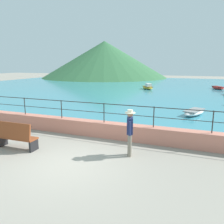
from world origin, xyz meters
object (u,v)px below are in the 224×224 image
object	(u,v)px
bench_main	(15,136)
boat_4	(194,112)
boat_3	(218,88)
boat_5	(148,87)
person_walking	(130,130)

from	to	relation	value
bench_main	boat_4	size ratio (longest dim) A/B	0.69
boat_3	boat_5	xyz separation A→B (m)	(-8.57, -3.35, 0.07)
person_walking	boat_5	xyz separation A→B (m)	(-4.18, 21.71, -0.65)
bench_main	boat_3	world-z (taller)	bench_main
person_walking	boat_5	bearing A→B (deg)	100.90
bench_main	boat_3	bearing A→B (deg)	71.32
person_walking	boat_4	bearing A→B (deg)	75.50
boat_5	person_walking	bearing A→B (deg)	-79.10
boat_4	boat_5	bearing A→B (deg)	114.02
boat_3	boat_4	bearing A→B (deg)	-97.82
boat_4	boat_5	xyz separation A→B (m)	(-6.20, 13.91, 0.07)
boat_4	boat_5	world-z (taller)	boat_5
person_walking	boat_4	distance (m)	8.09
bench_main	boat_4	bearing A→B (deg)	53.88
boat_4	boat_5	distance (m)	15.23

